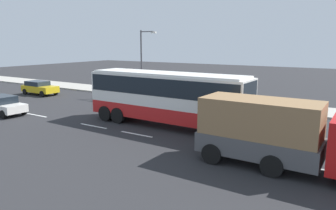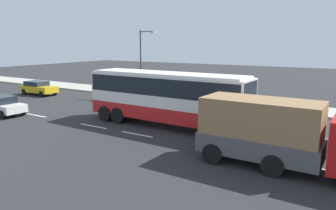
{
  "view_description": "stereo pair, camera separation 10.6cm",
  "coord_description": "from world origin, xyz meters",
  "px_view_note": "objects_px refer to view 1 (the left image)",
  "views": [
    {
      "loc": [
        12.65,
        -18.01,
        5.54
      ],
      "look_at": [
        1.48,
        -0.33,
        1.44
      ],
      "focal_mm": 33.94,
      "sensor_mm": 36.0,
      "label": 1
    },
    {
      "loc": [
        12.56,
        -18.07,
        5.54
      ],
      "look_at": [
        1.48,
        -0.33,
        1.44
      ],
      "focal_mm": 33.94,
      "sensor_mm": 36.0,
      "label": 2
    }
  ],
  "objects_px": {
    "cargo_truck": "(282,133)",
    "car_yellow_taxi": "(39,87)",
    "car_white_minivan": "(2,105)",
    "pedestrian_near_curb": "(222,94)",
    "pedestrian_at_crossing": "(205,90)",
    "street_lamp": "(143,58)",
    "coach_bus": "(166,93)"
  },
  "relations": [
    {
      "from": "cargo_truck",
      "to": "car_yellow_taxi",
      "type": "height_order",
      "value": "cargo_truck"
    },
    {
      "from": "car_white_minivan",
      "to": "pedestrian_near_curb",
      "type": "bearing_deg",
      "value": 45.38
    },
    {
      "from": "cargo_truck",
      "to": "pedestrian_at_crossing",
      "type": "distance_m",
      "value": 16.71
    },
    {
      "from": "car_yellow_taxi",
      "to": "pedestrian_at_crossing",
      "type": "bearing_deg",
      "value": 19.36
    },
    {
      "from": "car_yellow_taxi",
      "to": "pedestrian_near_curb",
      "type": "relative_size",
      "value": 2.74
    },
    {
      "from": "car_white_minivan",
      "to": "pedestrian_near_curb",
      "type": "xyz_separation_m",
      "value": [
        13.12,
        12.71,
        0.26
      ]
    },
    {
      "from": "pedestrian_near_curb",
      "to": "street_lamp",
      "type": "bearing_deg",
      "value": -15.76
    },
    {
      "from": "cargo_truck",
      "to": "car_yellow_taxi",
      "type": "bearing_deg",
      "value": 165.47
    },
    {
      "from": "cargo_truck",
      "to": "street_lamp",
      "type": "bearing_deg",
      "value": 144.5
    },
    {
      "from": "coach_bus",
      "to": "pedestrian_at_crossing",
      "type": "relative_size",
      "value": 6.72
    },
    {
      "from": "car_white_minivan",
      "to": "pedestrian_at_crossing",
      "type": "bearing_deg",
      "value": 52.27
    },
    {
      "from": "coach_bus",
      "to": "street_lamp",
      "type": "bearing_deg",
      "value": 135.11
    },
    {
      "from": "pedestrian_at_crossing",
      "to": "street_lamp",
      "type": "distance_m",
      "value": 7.23
    },
    {
      "from": "coach_bus",
      "to": "car_yellow_taxi",
      "type": "height_order",
      "value": "coach_bus"
    },
    {
      "from": "coach_bus",
      "to": "cargo_truck",
      "type": "height_order",
      "value": "coach_bus"
    },
    {
      "from": "cargo_truck",
      "to": "street_lamp",
      "type": "xyz_separation_m",
      "value": [
        -16.63,
        12.16,
        2.35
      ]
    },
    {
      "from": "pedestrian_at_crossing",
      "to": "street_lamp",
      "type": "xyz_separation_m",
      "value": [
        -6.53,
        -1.13,
        2.87
      ]
    },
    {
      "from": "car_white_minivan",
      "to": "street_lamp",
      "type": "bearing_deg",
      "value": 71.46
    },
    {
      "from": "pedestrian_at_crossing",
      "to": "street_lamp",
      "type": "height_order",
      "value": "street_lamp"
    },
    {
      "from": "car_white_minivan",
      "to": "car_yellow_taxi",
      "type": "bearing_deg",
      "value": 129.2
    },
    {
      "from": "pedestrian_near_curb",
      "to": "pedestrian_at_crossing",
      "type": "relative_size",
      "value": 0.91
    },
    {
      "from": "cargo_truck",
      "to": "coach_bus",
      "type": "bearing_deg",
      "value": 157.72
    },
    {
      "from": "coach_bus",
      "to": "car_yellow_taxi",
      "type": "relative_size",
      "value": 2.69
    },
    {
      "from": "coach_bus",
      "to": "street_lamp",
      "type": "distance_m",
      "value": 12.17
    },
    {
      "from": "coach_bus",
      "to": "street_lamp",
      "type": "relative_size",
      "value": 1.72
    },
    {
      "from": "cargo_truck",
      "to": "car_yellow_taxi",
      "type": "xyz_separation_m",
      "value": [
        -27.13,
        7.38,
        -0.86
      ]
    },
    {
      "from": "pedestrian_at_crossing",
      "to": "pedestrian_near_curb",
      "type": "bearing_deg",
      "value": -4.09
    },
    {
      "from": "car_white_minivan",
      "to": "pedestrian_at_crossing",
      "type": "xyz_separation_m",
      "value": [
        11.04,
        13.62,
        0.36
      ]
    },
    {
      "from": "cargo_truck",
      "to": "pedestrian_near_curb",
      "type": "distance_m",
      "value": 14.77
    },
    {
      "from": "pedestrian_at_crossing",
      "to": "coach_bus",
      "type": "bearing_deg",
      "value": -59.99
    },
    {
      "from": "coach_bus",
      "to": "street_lamp",
      "type": "height_order",
      "value": "street_lamp"
    },
    {
      "from": "street_lamp",
      "to": "car_white_minivan",
      "type": "bearing_deg",
      "value": -109.83
    }
  ]
}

